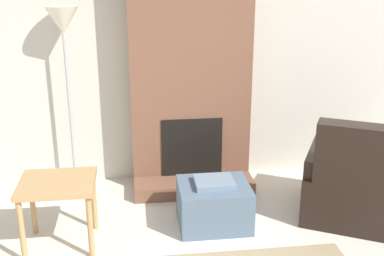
{
  "coord_description": "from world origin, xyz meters",
  "views": [
    {
      "loc": [
        -0.56,
        -1.83,
        2.15
      ],
      "look_at": [
        0.0,
        2.61,
        0.63
      ],
      "focal_mm": 45.0,
      "sensor_mm": 36.0,
      "label": 1
    }
  ],
  "objects": [
    {
      "name": "wall_back",
      "position": [
        0.0,
        2.94,
        1.3
      ],
      "size": [
        6.88,
        0.06,
        2.6
      ],
      "primitive_type": "cube",
      "color": "beige",
      "rests_on": "ground_plane"
    },
    {
      "name": "fireplace",
      "position": [
        0.0,
        2.74,
        1.23
      ],
      "size": [
        1.17,
        0.61,
        2.6
      ],
      "color": "brown",
      "rests_on": "ground_plane"
    },
    {
      "name": "ottoman",
      "position": [
        0.09,
        1.84,
        0.2
      ],
      "size": [
        0.61,
        0.52,
        0.43
      ],
      "color": "slate",
      "rests_on": "ground_plane"
    },
    {
      "name": "armchair",
      "position": [
        1.34,
        1.81,
        0.29
      ],
      "size": [
        1.13,
        1.15,
        0.95
      ],
      "rotation": [
        0.0,
        0.0,
        2.65
      ],
      "color": "black",
      "rests_on": "ground_plane"
    },
    {
      "name": "side_table",
      "position": [
        -1.18,
        1.68,
        0.47
      ],
      "size": [
        0.58,
        0.51,
        0.56
      ],
      "color": "tan",
      "rests_on": "ground_plane"
    },
    {
      "name": "floor_lamp_left",
      "position": [
        -1.17,
        2.71,
        1.58
      ],
      "size": [
        0.31,
        0.31,
        1.8
      ],
      "color": "#ADADB2",
      "rests_on": "ground_plane"
    }
  ]
}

